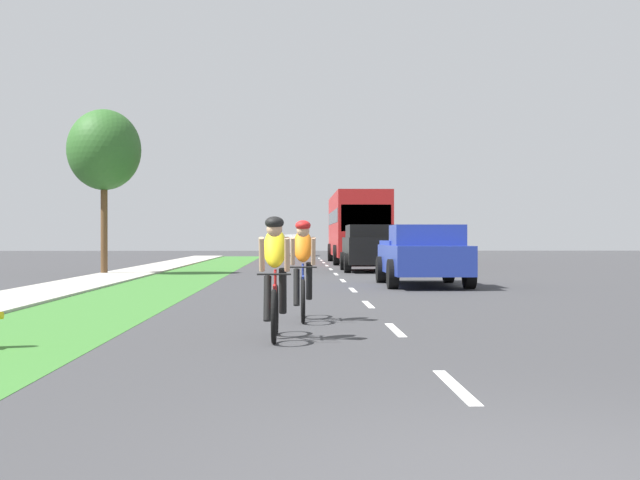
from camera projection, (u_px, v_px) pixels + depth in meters
The scene contains 11 objects.
ground_plane at pixel (346, 284), 24.64m from camera, with size 120.00×120.00×0.00m, color #38383A.
grass_verge at pixel (166, 284), 24.51m from camera, with size 2.63×70.00×0.01m, color #38722D.
sidewalk_concrete at pixel (83, 284), 24.44m from camera, with size 1.98×70.00×0.10m, color #B2ADA3.
lane_markings_center at pixel (339, 277), 28.64m from camera, with size 0.12×53.13×0.01m.
cyclist_lead at pixel (275, 276), 11.17m from camera, with size 0.42×1.72×1.58m.
cyclist_trailing at pixel (303, 269), 13.71m from camera, with size 0.42×1.72×1.58m.
pickup_blue at pixel (423, 255), 23.52m from camera, with size 2.22×5.10×1.64m.
suv_black at pixel (370, 247), 33.55m from camera, with size 2.15×4.70×1.79m.
bus_red at pixel (357, 224), 44.56m from camera, with size 2.78×11.60×3.48m.
sedan_white at pixel (294, 245), 61.48m from camera, with size 1.98×4.30×1.52m.
street_tree_near at pixel (104, 150), 30.85m from camera, with size 2.61×2.61×5.86m.
Camera 1 is at (-1.40, -4.61, 1.32)m, focal length 48.82 mm.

